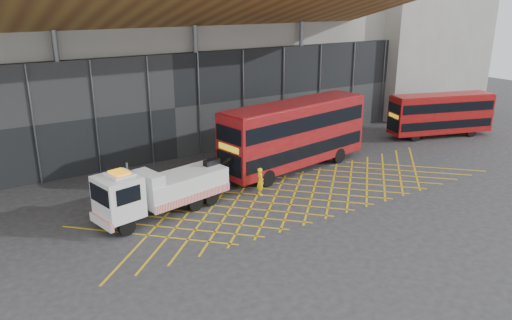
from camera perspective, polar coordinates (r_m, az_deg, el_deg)
ground_plane at (r=29.08m, az=-3.41°, el=-6.28°), size 120.00×120.00×0.00m
road_markings at (r=31.94m, az=5.40°, el=-4.00°), size 27.96×7.16×0.01m
construction_building at (r=44.19m, az=-13.50°, el=13.77°), size 55.00×23.97×18.00m
east_building at (r=59.53m, az=16.82°, el=15.54°), size 15.00×12.00×20.00m
recovery_truck at (r=28.99m, az=-10.94°, el=-3.39°), size 9.53×3.80×3.31m
bus_towed at (r=35.85m, az=4.45°, el=3.14°), size 12.44×4.70×4.95m
bus_second at (r=47.54m, az=20.37°, el=5.04°), size 9.59×4.90×3.82m
worker at (r=31.57m, az=0.50°, el=-2.45°), size 0.55×0.73×1.80m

